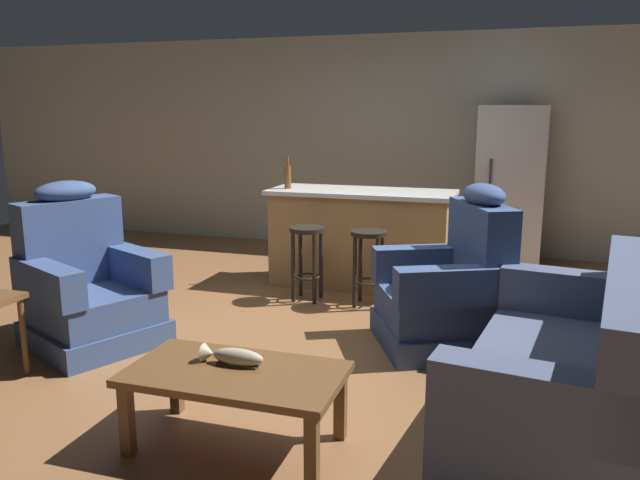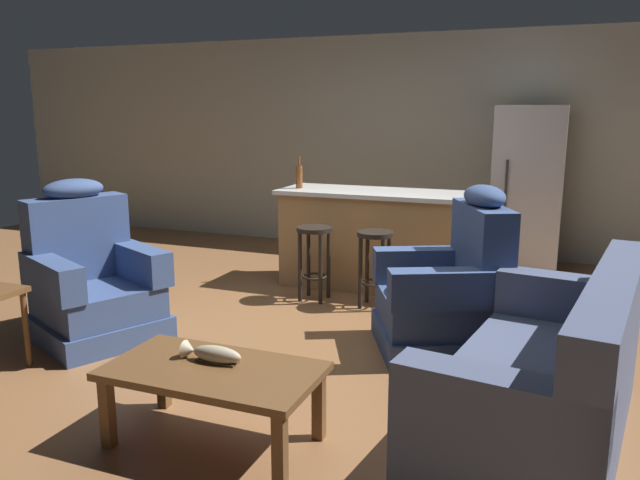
# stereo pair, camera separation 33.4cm
# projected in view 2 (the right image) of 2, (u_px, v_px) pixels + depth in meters

# --- Properties ---
(ground_plane) EXTENTS (12.00, 12.00, 0.00)m
(ground_plane) POSITION_uv_depth(u_px,v_px,m) (320.00, 329.00, 4.96)
(ground_plane) COLOR brown
(back_wall) EXTENTS (12.00, 0.05, 2.60)m
(back_wall) POSITION_uv_depth(u_px,v_px,m) (416.00, 144.00, 7.54)
(back_wall) COLOR #B2B2A3
(back_wall) RESTS_ON ground_plane
(coffee_table) EXTENTS (1.10, 0.60, 0.42)m
(coffee_table) POSITION_uv_depth(u_px,v_px,m) (213.00, 378.00, 3.21)
(coffee_table) COLOR brown
(coffee_table) RESTS_ON ground_plane
(fish_figurine) EXTENTS (0.34, 0.10, 0.10)m
(fish_figurine) POSITION_uv_depth(u_px,v_px,m) (212.00, 354.00, 3.26)
(fish_figurine) COLOR #4C3823
(fish_figurine) RESTS_ON coffee_table
(couch) EXTENTS (1.10, 2.00, 0.94)m
(couch) POSITION_uv_depth(u_px,v_px,m) (549.00, 383.00, 3.20)
(couch) COLOR #4C5675
(couch) RESTS_ON ground_plane
(recliner_near_lamp) EXTENTS (1.12, 1.12, 1.20)m
(recliner_near_lamp) POSITION_uv_depth(u_px,v_px,m) (92.00, 283.00, 4.74)
(recliner_near_lamp) COLOR #384C7A
(recliner_near_lamp) RESTS_ON ground_plane
(recliner_near_island) EXTENTS (1.12, 1.12, 1.20)m
(recliner_near_island) POSITION_uv_depth(u_px,v_px,m) (450.00, 293.00, 4.48)
(recliner_near_island) COLOR #384C7A
(recliner_near_island) RESTS_ON ground_plane
(kitchen_island) EXTENTS (1.80, 0.70, 0.95)m
(kitchen_island) POSITION_uv_depth(u_px,v_px,m) (371.00, 239.00, 6.09)
(kitchen_island) COLOR #AD7F4C
(kitchen_island) RESTS_ON ground_plane
(bar_stool_left) EXTENTS (0.32, 0.32, 0.68)m
(bar_stool_left) POSITION_uv_depth(u_px,v_px,m) (314.00, 250.00, 5.65)
(bar_stool_left) COLOR black
(bar_stool_left) RESTS_ON ground_plane
(bar_stool_right) EXTENTS (0.32, 0.32, 0.68)m
(bar_stool_right) POSITION_uv_depth(u_px,v_px,m) (375.00, 255.00, 5.44)
(bar_stool_right) COLOR black
(bar_stool_right) RESTS_ON ground_plane
(refrigerator) EXTENTS (0.70, 0.69, 1.76)m
(refrigerator) POSITION_uv_depth(u_px,v_px,m) (527.00, 190.00, 6.61)
(refrigerator) COLOR #B7B7BC
(refrigerator) RESTS_ON ground_plane
(bottle_tall_green) EXTENTS (0.07, 0.07, 0.32)m
(bottle_tall_green) POSITION_uv_depth(u_px,v_px,m) (299.00, 176.00, 6.16)
(bottle_tall_green) COLOR brown
(bottle_tall_green) RESTS_ON kitchen_island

